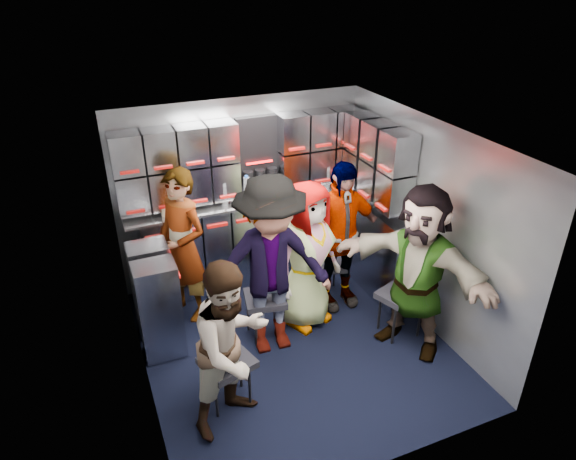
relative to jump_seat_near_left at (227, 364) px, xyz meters
name	(u,v)px	position (x,y,z in m)	size (l,w,h in m)	color
floor	(294,344)	(0.80, 0.46, -0.41)	(3.00, 3.00, 0.00)	black
wall_back	(242,190)	(0.80, 1.96, 0.64)	(2.80, 0.04, 2.10)	#8E939B
wall_left	(134,287)	(-0.60, 0.46, 0.64)	(0.04, 3.00, 2.10)	#8E939B
wall_right	(425,225)	(2.20, 0.46, 0.64)	(0.04, 3.00, 2.10)	#8E939B
ceiling	(295,139)	(0.80, 0.46, 1.69)	(2.80, 3.00, 0.02)	silver
cart_bank_back	(249,242)	(0.80, 1.75, 0.09)	(2.68, 0.38, 0.99)	#A2A6B2
cart_bank_left	(156,300)	(-0.39, 1.02, 0.09)	(0.38, 0.76, 0.99)	#A2A6B2
counter	(248,200)	(0.80, 1.75, 0.61)	(2.68, 0.42, 0.03)	silver
locker_bank_back	(244,158)	(0.80, 1.81, 1.08)	(2.68, 0.28, 0.82)	#A2A6B2
locker_bank_right	(378,161)	(2.05, 1.16, 1.08)	(0.28, 1.00, 0.82)	#A2A6B2
right_cabinet	(375,248)	(2.05, 1.06, 0.09)	(0.28, 1.20, 1.00)	#A2A6B2
coffee_niche	(258,155)	(0.98, 1.87, 1.06)	(0.46, 0.16, 0.84)	black
red_latch_strip	(254,219)	(0.80, 1.55, 0.47)	(2.60, 0.02, 0.03)	#B1110D
jump_seat_near_left	(227,364)	(0.00, 0.00, 0.00)	(0.48, 0.46, 0.46)	black
jump_seat_mid_left	(265,301)	(0.60, 0.72, 0.00)	(0.46, 0.44, 0.46)	black
jump_seat_center	(299,282)	(1.07, 0.95, -0.05)	(0.38, 0.36, 0.41)	black
jump_seat_mid_right	(329,266)	(1.50, 1.11, -0.05)	(0.41, 0.40, 0.41)	black
jump_seat_near_right	(402,297)	(1.85, 0.22, 0.02)	(0.51, 0.50, 0.48)	black
attendant_standing	(183,247)	(-0.03, 1.36, 0.41)	(0.60, 0.39, 1.63)	black
attendant_arc_a	(232,347)	(0.00, -0.18, 0.33)	(0.72, 0.56, 1.48)	black
attendant_arc_b	(271,268)	(0.60, 0.54, 0.48)	(1.15, 0.66, 1.78)	black
attendant_arc_c	(307,256)	(1.07, 0.77, 0.37)	(0.76, 0.50, 1.56)	black
attendant_arc_d	(339,237)	(1.50, 0.93, 0.41)	(0.96, 0.40, 1.64)	black
attendant_arc_e	(418,271)	(1.85, 0.04, 0.43)	(1.56, 0.50, 1.69)	black
bottle_left	(224,194)	(0.52, 1.70, 0.75)	(0.07, 0.07, 0.26)	white
bottle_mid	(247,189)	(0.77, 1.70, 0.76)	(0.07, 0.07, 0.28)	white
bottle_right	(327,177)	(1.74, 1.70, 0.75)	(0.07, 0.07, 0.25)	white
cup_left	(165,211)	(-0.12, 1.69, 0.67)	(0.08, 0.08, 0.10)	beige
cup_right	(284,191)	(1.20, 1.69, 0.68)	(0.08, 0.08, 0.11)	beige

